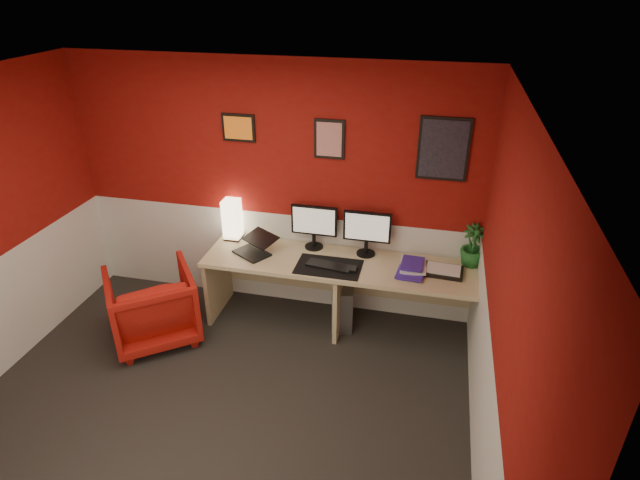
% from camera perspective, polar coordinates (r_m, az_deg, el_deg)
% --- Properties ---
extents(ground, '(4.00, 3.50, 0.01)m').
position_cam_1_polar(ground, '(4.44, -11.74, -18.54)').
color(ground, black).
rests_on(ground, ground).
extents(ceiling, '(4.00, 3.50, 0.01)m').
position_cam_1_polar(ceiling, '(3.18, -16.16, 14.55)').
color(ceiling, white).
rests_on(ceiling, ground).
extents(wall_back, '(4.00, 0.01, 2.50)m').
position_cam_1_polar(wall_back, '(5.09, -5.22, 5.49)').
color(wall_back, maroon).
rests_on(wall_back, ground).
extents(wall_right, '(0.01, 3.50, 2.50)m').
position_cam_1_polar(wall_right, '(3.36, 19.16, -8.85)').
color(wall_right, maroon).
rests_on(wall_right, ground).
extents(wainscot_back, '(4.00, 0.01, 1.00)m').
position_cam_1_polar(wainscot_back, '(5.42, -4.90, -1.89)').
color(wainscot_back, silver).
rests_on(wainscot_back, ground).
extents(wainscot_right, '(0.01, 3.50, 1.00)m').
position_cam_1_polar(wainscot_right, '(3.84, 17.28, -17.90)').
color(wainscot_right, silver).
rests_on(wainscot_right, ground).
extents(desk, '(2.60, 0.65, 0.73)m').
position_cam_1_polar(desk, '(5.04, 2.29, -6.05)').
color(desk, tan).
rests_on(desk, ground).
extents(shoji_lamp, '(0.16, 0.16, 0.40)m').
position_cam_1_polar(shoji_lamp, '(5.26, -9.60, 2.14)').
color(shoji_lamp, '#FFE5B2').
rests_on(shoji_lamp, desk).
extents(laptop, '(0.40, 0.37, 0.22)m').
position_cam_1_polar(laptop, '(4.98, -7.55, -0.42)').
color(laptop, black).
rests_on(laptop, desk).
extents(monitor_left, '(0.45, 0.06, 0.58)m').
position_cam_1_polar(monitor_left, '(4.97, -0.68, 2.14)').
color(monitor_left, black).
rests_on(monitor_left, desk).
extents(monitor_right, '(0.45, 0.06, 0.58)m').
position_cam_1_polar(monitor_right, '(4.87, 5.18, 1.43)').
color(monitor_right, black).
rests_on(monitor_right, desk).
extents(desk_mat, '(0.60, 0.38, 0.01)m').
position_cam_1_polar(desk_mat, '(4.77, 0.96, -2.95)').
color(desk_mat, black).
rests_on(desk_mat, desk).
extents(keyboard, '(0.44, 0.20, 0.02)m').
position_cam_1_polar(keyboard, '(4.77, 1.03, -2.81)').
color(keyboard, black).
rests_on(keyboard, desk_mat).
extents(mouse, '(0.06, 0.10, 0.03)m').
position_cam_1_polar(mouse, '(4.71, 3.66, -3.24)').
color(mouse, black).
rests_on(mouse, desk_mat).
extents(book_bottom, '(0.28, 0.35, 0.03)m').
position_cam_1_polar(book_bottom, '(4.76, 8.54, -3.18)').
color(book_bottom, '#39229C').
rests_on(book_bottom, desk).
extents(book_middle, '(0.24, 0.32, 0.02)m').
position_cam_1_polar(book_middle, '(4.79, 8.83, -2.67)').
color(book_middle, silver).
rests_on(book_middle, book_bottom).
extents(book_top, '(0.21, 0.28, 0.03)m').
position_cam_1_polar(book_top, '(4.78, 8.91, -2.43)').
color(book_top, '#39229C').
rests_on(book_top, book_middle).
extents(zen_tray, '(0.37, 0.27, 0.03)m').
position_cam_1_polar(zen_tray, '(4.81, 13.36, -3.33)').
color(zen_tray, black).
rests_on(zen_tray, desk).
extents(potted_plant, '(0.27, 0.27, 0.40)m').
position_cam_1_polar(potted_plant, '(4.91, 16.46, -0.62)').
color(potted_plant, '#19591E').
rests_on(potted_plant, desk).
extents(pc_tower, '(0.26, 0.47, 0.45)m').
position_cam_1_polar(pc_tower, '(5.19, 2.55, -6.85)').
color(pc_tower, '#99999E').
rests_on(pc_tower, ground).
extents(armchair, '(1.07, 1.07, 0.71)m').
position_cam_1_polar(armchair, '(5.16, -17.91, -6.86)').
color(armchair, red).
rests_on(armchair, ground).
extents(art_left, '(0.32, 0.02, 0.26)m').
position_cam_1_polar(art_left, '(4.99, -8.93, 12.08)').
color(art_left, orange).
rests_on(art_left, wall_back).
extents(art_center, '(0.28, 0.02, 0.36)m').
position_cam_1_polar(art_center, '(4.76, 1.03, 11.01)').
color(art_center, red).
rests_on(art_center, wall_back).
extents(art_right, '(0.44, 0.02, 0.56)m').
position_cam_1_polar(art_right, '(4.67, 13.39, 9.67)').
color(art_right, black).
rests_on(art_right, wall_back).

